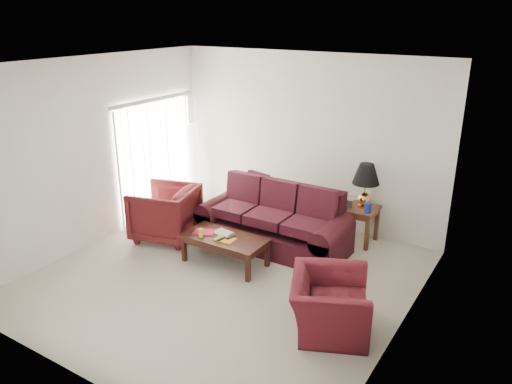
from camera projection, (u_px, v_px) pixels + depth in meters
floor at (225, 277)px, 7.20m from camera, size 5.00×5.00×0.00m
blinds at (157, 159)px, 9.08m from camera, size 0.10×2.00×2.16m
sofa at (272, 218)px, 7.97m from camera, size 2.49×1.18×1.00m
throw_pillow at (257, 184)px, 8.72m from camera, size 0.47×0.31×0.45m
end_table at (359, 225)px, 8.21m from camera, size 0.57×0.57×0.61m
table_lamp at (365, 186)px, 8.00m from camera, size 0.52×0.52×0.73m
clock at (349, 204)px, 8.09m from camera, size 0.13×0.06×0.13m
blue_canister at (367, 208)px, 7.85m from camera, size 0.14×0.14×0.17m
picture_frame at (355, 196)px, 8.36m from camera, size 0.14×0.18×0.06m
floor_lamp at (193, 164)px, 9.76m from camera, size 0.27×0.27×1.61m
armchair_left at (165, 213)px, 8.32m from camera, size 1.21×1.19×0.90m
armchair_right at (329, 303)px, 5.94m from camera, size 1.26×1.32×0.68m
coffee_table at (225, 250)px, 7.52m from camera, size 1.36×0.84×0.44m
magazine_red at (204, 232)px, 7.59m from camera, size 0.37×0.33×0.02m
magazine_white at (223, 232)px, 7.57m from camera, size 0.30×0.24×0.02m
magazine_orange at (225, 239)px, 7.35m from camera, size 0.29×0.22×0.02m
remote_a at (221, 239)px, 7.32m from camera, size 0.06×0.15×0.02m
remote_b at (231, 237)px, 7.37m from camera, size 0.08×0.16×0.02m
yellow_glass at (201, 233)px, 7.44m from camera, size 0.08×0.08×0.12m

